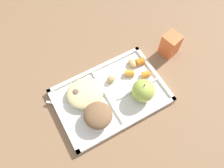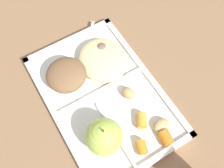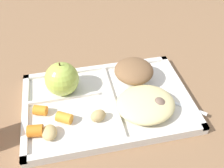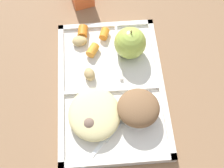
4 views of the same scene
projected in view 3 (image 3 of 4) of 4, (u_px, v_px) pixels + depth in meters
The scene contains 14 objects.
ground at pixel (107, 105), 0.61m from camera, with size 6.00×6.00×0.00m, color #846042.
lunch_tray at pixel (107, 103), 0.61m from camera, with size 0.38×0.25×0.02m.
green_apple at pixel (62, 79), 0.60m from camera, with size 0.08×0.08×0.09m.
bran_muffin at pixel (134, 73), 0.64m from camera, with size 0.09×0.09×0.05m.
carrot_slice_tilted at pixel (40, 110), 0.57m from camera, with size 0.02×0.02×0.03m, color orange.
carrot_slice_back at pixel (35, 131), 0.53m from camera, with size 0.02×0.02×0.03m, color orange.
carrot_slice_large at pixel (64, 118), 0.55m from camera, with size 0.02×0.02×0.03m, color orange.
potato_chunk_large at pixel (98, 116), 0.56m from camera, with size 0.03×0.02×0.03m, color tan.
potato_chunk_small at pixel (49, 132), 0.53m from camera, with size 0.04×0.03×0.02m, color tan.
egg_noodle_pile at pixel (146, 104), 0.57m from camera, with size 0.13×0.12×0.04m, color beige.
meatball_side at pixel (141, 101), 0.58m from camera, with size 0.03×0.03×0.03m, color #755B4C.
meatball_center at pixel (158, 106), 0.57m from camera, with size 0.04×0.04×0.04m, color #755B4C.
meatball_front at pixel (154, 114), 0.55m from camera, with size 0.03×0.03×0.03m, color brown.
plastic_fork at pixel (170, 101), 0.60m from camera, with size 0.12×0.11×0.00m.
Camera 3 is at (-0.08, -0.41, 0.45)m, focal length 42.30 mm.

